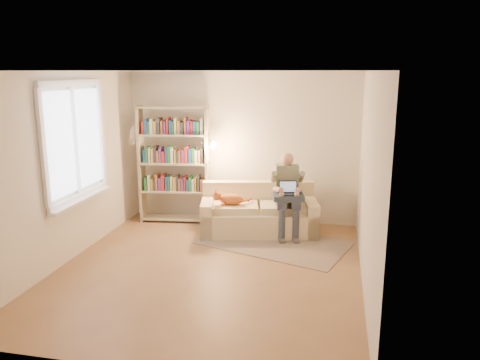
% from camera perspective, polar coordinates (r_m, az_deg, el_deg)
% --- Properties ---
extents(floor, '(4.50, 4.50, 0.00)m').
position_cam_1_polar(floor, '(6.42, -3.79, -10.76)').
color(floor, brown).
rests_on(floor, ground).
extents(ceiling, '(4.00, 4.50, 0.02)m').
position_cam_1_polar(ceiling, '(5.88, -4.18, 13.12)').
color(ceiling, white).
rests_on(ceiling, wall_back).
extents(wall_left, '(0.02, 4.50, 2.60)m').
position_cam_1_polar(wall_left, '(6.83, -20.36, 1.34)').
color(wall_left, silver).
rests_on(wall_left, floor).
extents(wall_right, '(0.02, 4.50, 2.60)m').
position_cam_1_polar(wall_right, '(5.81, 15.37, -0.24)').
color(wall_right, silver).
rests_on(wall_right, floor).
extents(wall_back, '(4.00, 0.02, 2.60)m').
position_cam_1_polar(wall_back, '(8.17, 0.30, 3.97)').
color(wall_back, silver).
rests_on(wall_back, floor).
extents(wall_front, '(4.00, 0.02, 2.60)m').
position_cam_1_polar(wall_front, '(3.98, -12.81, -6.21)').
color(wall_front, silver).
rests_on(wall_front, floor).
extents(window, '(0.12, 1.52, 1.69)m').
position_cam_1_polar(window, '(6.95, -19.17, 2.27)').
color(window, white).
rests_on(window, wall_left).
extents(sofa, '(2.00, 1.21, 0.79)m').
position_cam_1_polar(sofa, '(7.72, 2.29, -4.29)').
color(sofa, beige).
rests_on(sofa, floor).
extents(person, '(0.47, 0.64, 1.33)m').
position_cam_1_polar(person, '(7.49, 5.81, -1.22)').
color(person, gray).
rests_on(person, sofa).
extents(cat, '(0.58, 0.30, 0.22)m').
position_cam_1_polar(cat, '(7.52, -1.09, -2.30)').
color(cat, orange).
rests_on(cat, sofa).
extents(blanket, '(0.54, 0.48, 0.08)m').
position_cam_1_polar(blanket, '(7.39, 5.58, -2.02)').
color(blanket, '#283646').
rests_on(blanket, person).
extents(laptop, '(0.33, 0.30, 0.24)m').
position_cam_1_polar(laptop, '(7.38, 5.59, -1.30)').
color(laptop, black).
rests_on(laptop, blanket).
extents(bookshelf, '(1.38, 0.45, 2.04)m').
position_cam_1_polar(bookshelf, '(8.17, -8.01, 2.61)').
color(bookshelf, '#B9AE8C').
rests_on(bookshelf, floor).
extents(rug, '(2.50, 1.92, 0.01)m').
position_cam_1_polar(rug, '(7.33, 4.14, -7.61)').
color(rug, gray).
rests_on(rug, floor).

